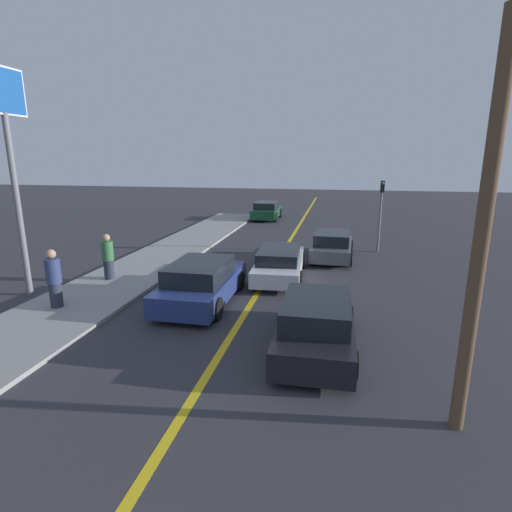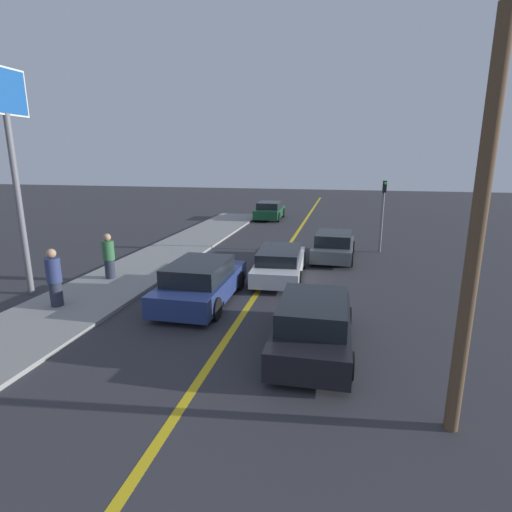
{
  "view_description": "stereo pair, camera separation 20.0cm",
  "coord_description": "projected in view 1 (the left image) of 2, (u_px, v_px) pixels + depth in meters",
  "views": [
    {
      "loc": [
        2.63,
        0.52,
        4.61
      ],
      "look_at": [
        -0.23,
        14.29,
        1.11
      ],
      "focal_mm": 28.0,
      "sensor_mm": 36.0,
      "label": 1
    },
    {
      "loc": [
        2.82,
        0.56,
        4.61
      ],
      "look_at": [
        -0.23,
        14.29,
        1.11
      ],
      "focal_mm": 28.0,
      "sensor_mm": 36.0,
      "label": 2
    }
  ],
  "objects": [
    {
      "name": "road_center_line",
      "position": [
        277.0,
        261.0,
        18.24
      ],
      "size": [
        0.2,
        60.0,
        0.01
      ],
      "color": "gold",
      "rests_on": "ground_plane"
    },
    {
      "name": "sidewalk_left",
      "position": [
        148.0,
        265.0,
        17.34
      ],
      "size": [
        3.2,
        31.88,
        0.12
      ],
      "color": "gray",
      "rests_on": "ground_plane"
    },
    {
      "name": "car_near_right_lane",
      "position": [
        316.0,
        324.0,
        9.76
      ],
      "size": [
        1.94,
        4.29,
        1.34
      ],
      "rotation": [
        0.0,
        0.0,
        0.01
      ],
      "color": "black",
      "rests_on": "ground_plane"
    },
    {
      "name": "car_ahead_center",
      "position": [
        202.0,
        282.0,
        12.89
      ],
      "size": [
        2.04,
        4.5,
        1.38
      ],
      "rotation": [
        0.0,
        0.0,
        0.01
      ],
      "color": "navy",
      "rests_on": "ground_plane"
    },
    {
      "name": "car_far_distant",
      "position": [
        280.0,
        263.0,
        15.63
      ],
      "size": [
        2.04,
        4.68,
        1.18
      ],
      "rotation": [
        0.0,
        0.0,
        0.05
      ],
      "color": "silver",
      "rests_on": "ground_plane"
    },
    {
      "name": "car_parked_left_lot",
      "position": [
        332.0,
        246.0,
        18.46
      ],
      "size": [
        1.99,
        3.95,
        1.27
      ],
      "rotation": [
        0.0,
        0.0,
        -0.04
      ],
      "color": "#4C5156",
      "rests_on": "ground_plane"
    },
    {
      "name": "car_oncoming_far",
      "position": [
        267.0,
        211.0,
        30.27
      ],
      "size": [
        1.97,
        3.95,
        1.32
      ],
      "rotation": [
        0.0,
        0.0,
        0.01
      ],
      "color": "#144728",
      "rests_on": "ground_plane"
    },
    {
      "name": "pedestrian_mid_group",
      "position": [
        54.0,
        279.0,
        12.11
      ],
      "size": [
        0.44,
        0.44,
        1.81
      ],
      "color": "#282D3D",
      "rests_on": "sidewalk_left"
    },
    {
      "name": "pedestrian_far_standing",
      "position": [
        108.0,
        257.0,
        14.95
      ],
      "size": [
        0.43,
        0.43,
        1.72
      ],
      "color": "#282D3D",
      "rests_on": "sidewalk_left"
    },
    {
      "name": "traffic_light",
      "position": [
        381.0,
        208.0,
        19.4
      ],
      "size": [
        0.18,
        0.4,
        3.51
      ],
      "color": "slate",
      "rests_on": "ground_plane"
    },
    {
      "name": "roadside_sign",
      "position": [
        7.0,
        130.0,
        12.42
      ],
      "size": [
        0.2,
        1.83,
        7.31
      ],
      "color": "slate",
      "rests_on": "ground_plane"
    },
    {
      "name": "utility_pole",
      "position": [
        481.0,
        241.0,
        6.22
      ],
      "size": [
        0.24,
        0.24,
        6.65
      ],
      "color": "brown",
      "rests_on": "ground_plane"
    }
  ]
}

